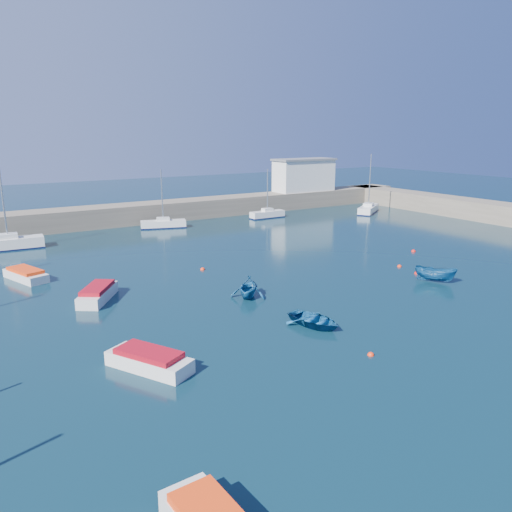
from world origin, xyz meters
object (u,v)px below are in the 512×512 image
sailboat_8 (368,209)px  motorboat_1 (98,293)px  sailboat_5 (8,243)px  sailboat_6 (163,224)px  motorboat_0 (149,360)px  dinghy_left (248,287)px  sailboat_7 (267,214)px  motorboat_2 (26,275)px  dinghy_center (314,320)px  dinghy_right (435,274)px  harbor_office (304,176)px

sailboat_8 → motorboat_1: sailboat_8 is taller
sailboat_5 → sailboat_6: sailboat_5 is taller
motorboat_0 → dinghy_left: (10.51, 7.24, 0.32)m
sailboat_7 → motorboat_0: size_ratio=1.41×
motorboat_2 → dinghy_center: 25.45m
motorboat_0 → dinghy_right: dinghy_right is taller
sailboat_5 → motorboat_1: bearing=-166.6°
sailboat_6 → sailboat_7: 15.70m
sailboat_5 → dinghy_left: sailboat_5 is taller
sailboat_5 → dinghy_center: size_ratio=2.45×
harbor_office → dinghy_center: 52.88m
sailboat_5 → sailboat_8: sailboat_5 is taller
dinghy_left → dinghy_right: (15.30, -4.81, -0.16)m
motorboat_0 → sailboat_5: bearing=66.1°
motorboat_2 → harbor_office: bearing=5.7°
motorboat_1 → dinghy_left: (9.83, -5.39, 0.29)m
harbor_office → sailboat_6: harbor_office is taller
sailboat_5 → motorboat_2: bearing=-176.6°
sailboat_8 → dinghy_right: size_ratio=2.63×
dinghy_right → motorboat_0: bearing=155.8°
sailboat_5 → sailboat_7: 34.31m
sailboat_5 → dinghy_right: sailboat_5 is taller
sailboat_7 → dinghy_right: size_ratio=2.07×
motorboat_2 → sailboat_7: bearing=4.3°
dinghy_left → dinghy_right: 16.04m
motorboat_1 → dinghy_center: motorboat_1 is taller
sailboat_5 → dinghy_left: (13.48, -26.98, 0.14)m
sailboat_8 → motorboat_1: (-46.46, -19.44, -0.06)m
sailboat_5 → sailboat_7: (34.24, 2.07, -0.11)m
sailboat_7 → motorboat_2: 37.51m
sailboat_5 → dinghy_center: (14.15, -34.09, -0.29)m
sailboat_5 → motorboat_1: sailboat_5 is taller
motorboat_2 → sailboat_6: bearing=20.9°
dinghy_center → dinghy_left: dinghy_left is taller
sailboat_7 → dinghy_center: size_ratio=1.87×
sailboat_6 → motorboat_2: bearing=147.2°
sailboat_7 → harbor_office: bearing=-61.8°
motorboat_0 → dinghy_center: 11.18m
sailboat_7 → motorboat_0: sailboat_7 is taller
dinghy_center → motorboat_2: bearing=111.1°
harbor_office → sailboat_5: sailboat_5 is taller
sailboat_6 → dinghy_left: size_ratio=2.44×
dinghy_center → dinghy_right: 14.81m
sailboat_5 → sailboat_8: bearing=-88.6°
harbor_office → motorboat_2: (-45.56, -21.28, -4.64)m
motorboat_1 → motorboat_2: size_ratio=0.94×
motorboat_1 → motorboat_2: (-3.75, 8.58, -0.07)m
harbor_office → dinghy_left: bearing=-132.2°
harbor_office → sailboat_5: bearing=-169.7°
sailboat_8 → motorboat_1: size_ratio=1.89×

